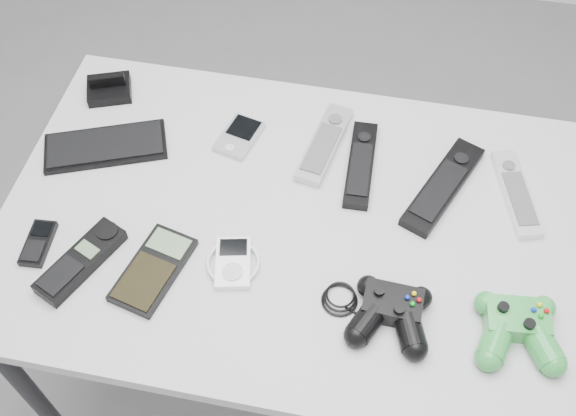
% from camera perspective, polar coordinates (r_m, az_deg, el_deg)
% --- Properties ---
extents(floor, '(3.50, 3.50, 0.00)m').
position_cam_1_polar(floor, '(1.98, 0.12, -11.28)').
color(floor, slate).
rests_on(floor, ground).
extents(desk, '(1.13, 0.73, 0.76)m').
position_cam_1_polar(desk, '(1.33, 0.86, -2.75)').
color(desk, '#A8A8AB').
rests_on(desk, floor).
extents(pda_keyboard, '(0.27, 0.19, 0.02)m').
position_cam_1_polar(pda_keyboard, '(1.43, -15.19, 5.09)').
color(pda_keyboard, black).
rests_on(pda_keyboard, desk).
extents(dock_bracket, '(0.11, 0.11, 0.05)m').
position_cam_1_polar(dock_bracket, '(1.53, -14.99, 10.04)').
color(dock_bracket, black).
rests_on(dock_bracket, desk).
extents(pda, '(0.09, 0.12, 0.02)m').
position_cam_1_polar(pda, '(1.40, -4.16, 6.08)').
color(pda, '#ACADB3').
rests_on(pda, desk).
extents(remote_silver_a, '(0.09, 0.22, 0.02)m').
position_cam_1_polar(remote_silver_a, '(1.38, 3.12, 5.47)').
color(remote_silver_a, '#ACADB3').
rests_on(remote_silver_a, desk).
extents(remote_black_a, '(0.06, 0.22, 0.02)m').
position_cam_1_polar(remote_black_a, '(1.35, 6.17, 3.73)').
color(remote_black_a, black).
rests_on(remote_black_a, desk).
extents(remote_black_b, '(0.15, 0.25, 0.02)m').
position_cam_1_polar(remote_black_b, '(1.34, 13.00, 1.86)').
color(remote_black_b, black).
rests_on(remote_black_b, desk).
extents(remote_silver_b, '(0.10, 0.21, 0.02)m').
position_cam_1_polar(remote_silver_b, '(1.37, 18.76, 1.23)').
color(remote_silver_b, silver).
rests_on(remote_silver_b, desk).
extents(mobile_phone, '(0.05, 0.10, 0.02)m').
position_cam_1_polar(mobile_phone, '(1.32, -20.41, -2.79)').
color(mobile_phone, black).
rests_on(mobile_phone, desk).
extents(cordless_handset, '(0.13, 0.19, 0.03)m').
position_cam_1_polar(cordless_handset, '(1.26, -17.14, -4.29)').
color(cordless_handset, black).
rests_on(cordless_handset, desk).
extents(calculator, '(0.13, 0.19, 0.02)m').
position_cam_1_polar(calculator, '(1.23, -11.33, -5.11)').
color(calculator, black).
rests_on(calculator, desk).
extents(mp3_player, '(0.12, 0.12, 0.02)m').
position_cam_1_polar(mp3_player, '(1.22, -4.67, -4.63)').
color(mp3_player, white).
rests_on(mp3_player, desk).
extents(controller_black, '(0.25, 0.16, 0.05)m').
position_cam_1_polar(controller_black, '(1.16, 8.72, -8.63)').
color(controller_black, black).
rests_on(controller_black, desk).
extents(controller_green, '(0.16, 0.17, 0.05)m').
position_cam_1_polar(controller_green, '(1.20, 18.89, -9.48)').
color(controller_green, '#227E38').
rests_on(controller_green, desk).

